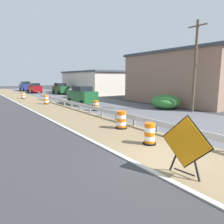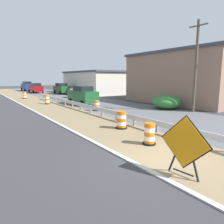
{
  "view_description": "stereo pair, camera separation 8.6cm",
  "coord_description": "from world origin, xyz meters",
  "px_view_note": "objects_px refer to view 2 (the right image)",
  "views": [
    {
      "loc": [
        -6.11,
        -4.82,
        3.15
      ],
      "look_at": [
        0.66,
        4.87,
        1.16
      ],
      "focal_mm": 32.98,
      "sensor_mm": 36.0,
      "label": 1
    },
    {
      "loc": [
        -6.04,
        -4.86,
        3.15
      ],
      "look_at": [
        0.66,
        4.87,
        1.16
      ],
      "focal_mm": 32.98,
      "sensor_mm": 36.0,
      "label": 2
    }
  ],
  "objects_px": {
    "traffic_barrel_mid": "(97,106)",
    "car_mid_far_lane": "(81,92)",
    "warning_sign_diamond": "(185,144)",
    "car_trailing_far_lane": "(36,88)",
    "car_trailing_near_lane": "(62,88)",
    "car_lead_far_lane": "(83,95)",
    "traffic_barrel_close": "(121,121)",
    "traffic_barrel_farther": "(25,96)",
    "traffic_barrel_far": "(47,100)",
    "car_lead_near_lane": "(27,86)",
    "utility_pole_near": "(196,65)",
    "traffic_barrel_nearest": "(149,135)"
  },
  "relations": [
    {
      "from": "traffic_barrel_mid",
      "to": "car_mid_far_lane",
      "type": "height_order",
      "value": "car_mid_far_lane"
    },
    {
      "from": "warning_sign_diamond",
      "to": "car_trailing_far_lane",
      "type": "relative_size",
      "value": 0.42
    },
    {
      "from": "car_trailing_near_lane",
      "to": "car_lead_far_lane",
      "type": "distance_m",
      "value": 16.78
    },
    {
      "from": "traffic_barrel_close",
      "to": "traffic_barrel_farther",
      "type": "relative_size",
      "value": 1.13
    },
    {
      "from": "traffic_barrel_far",
      "to": "car_lead_near_lane",
      "type": "distance_m",
      "value": 27.59
    },
    {
      "from": "traffic_barrel_far",
      "to": "traffic_barrel_farther",
      "type": "xyz_separation_m",
      "value": [
        -0.81,
        8.41,
        -0.06
      ]
    },
    {
      "from": "car_lead_far_lane",
      "to": "car_trailing_far_lane",
      "type": "distance_m",
      "value": 22.43
    },
    {
      "from": "warning_sign_diamond",
      "to": "traffic_barrel_mid",
      "type": "xyz_separation_m",
      "value": [
        4.41,
        13.05,
        -0.63
      ]
    },
    {
      "from": "traffic_barrel_mid",
      "to": "utility_pole_near",
      "type": "bearing_deg",
      "value": -38.94
    },
    {
      "from": "car_lead_far_lane",
      "to": "car_mid_far_lane",
      "type": "xyz_separation_m",
      "value": [
        3.19,
        6.98,
        -0.1
      ]
    },
    {
      "from": "traffic_barrel_far",
      "to": "car_mid_far_lane",
      "type": "height_order",
      "value": "car_mid_far_lane"
    },
    {
      "from": "traffic_barrel_mid",
      "to": "traffic_barrel_farther",
      "type": "height_order",
      "value": "traffic_barrel_mid"
    },
    {
      "from": "traffic_barrel_close",
      "to": "traffic_barrel_farther",
      "type": "distance_m",
      "value": 22.99
    },
    {
      "from": "traffic_barrel_far",
      "to": "car_lead_far_lane",
      "type": "relative_size",
      "value": 0.23
    },
    {
      "from": "traffic_barrel_far",
      "to": "traffic_barrel_farther",
      "type": "bearing_deg",
      "value": 95.52
    },
    {
      "from": "warning_sign_diamond",
      "to": "utility_pole_near",
      "type": "xyz_separation_m",
      "value": [
        11.41,
        7.4,
        3.14
      ]
    },
    {
      "from": "traffic_barrel_close",
      "to": "utility_pole_near",
      "type": "bearing_deg",
      "value": 7.64
    },
    {
      "from": "traffic_barrel_close",
      "to": "car_mid_far_lane",
      "type": "distance_m",
      "value": 20.09
    },
    {
      "from": "traffic_barrel_far",
      "to": "car_lead_near_lane",
      "type": "bearing_deg",
      "value": 82.32
    },
    {
      "from": "utility_pole_near",
      "to": "car_lead_far_lane",
      "type": "bearing_deg",
      "value": 118.75
    },
    {
      "from": "traffic_barrel_nearest",
      "to": "car_lead_far_lane",
      "type": "bearing_deg",
      "value": 74.92
    },
    {
      "from": "traffic_barrel_close",
      "to": "car_trailing_far_lane",
      "type": "height_order",
      "value": "car_trailing_far_lane"
    },
    {
      "from": "warning_sign_diamond",
      "to": "traffic_barrel_nearest",
      "type": "height_order",
      "value": "warning_sign_diamond"
    },
    {
      "from": "car_lead_near_lane",
      "to": "car_trailing_near_lane",
      "type": "distance_m",
      "value": 13.94
    },
    {
      "from": "car_trailing_near_lane",
      "to": "car_trailing_far_lane",
      "type": "height_order",
      "value": "car_trailing_near_lane"
    },
    {
      "from": "traffic_barrel_mid",
      "to": "car_trailing_far_lane",
      "type": "xyz_separation_m",
      "value": [
        1.44,
        27.55,
        0.57
      ]
    },
    {
      "from": "traffic_barrel_close",
      "to": "traffic_barrel_far",
      "type": "distance_m",
      "value": 14.57
    },
    {
      "from": "car_lead_near_lane",
      "to": "traffic_barrel_close",
      "type": "bearing_deg",
      "value": 172.97
    },
    {
      "from": "car_lead_far_lane",
      "to": "traffic_barrel_mid",
      "type": "bearing_deg",
      "value": 167.71
    },
    {
      "from": "traffic_barrel_far",
      "to": "car_trailing_far_lane",
      "type": "bearing_deg",
      "value": 79.22
    },
    {
      "from": "traffic_barrel_far",
      "to": "car_mid_far_lane",
      "type": "distance_m",
      "value": 7.99
    },
    {
      "from": "traffic_barrel_mid",
      "to": "traffic_barrel_nearest",
      "type": "bearing_deg",
      "value": -106.65
    },
    {
      "from": "traffic_barrel_nearest",
      "to": "utility_pole_near",
      "type": "relative_size",
      "value": 0.13
    },
    {
      "from": "traffic_barrel_mid",
      "to": "car_lead_far_lane",
      "type": "bearing_deg",
      "value": 78.07
    },
    {
      "from": "traffic_barrel_far",
      "to": "utility_pole_near",
      "type": "bearing_deg",
      "value": -54.95
    },
    {
      "from": "traffic_barrel_nearest",
      "to": "car_mid_far_lane",
      "type": "bearing_deg",
      "value": 71.82
    },
    {
      "from": "utility_pole_near",
      "to": "traffic_barrel_nearest",
      "type": "bearing_deg",
      "value": -155.97
    },
    {
      "from": "traffic_barrel_farther",
      "to": "car_lead_far_lane",
      "type": "relative_size",
      "value": 0.2
    },
    {
      "from": "warning_sign_diamond",
      "to": "traffic_barrel_close",
      "type": "distance_m",
      "value": 6.55
    },
    {
      "from": "car_trailing_near_lane",
      "to": "car_lead_near_lane",
      "type": "bearing_deg",
      "value": -165.5
    },
    {
      "from": "traffic_barrel_close",
      "to": "traffic_barrel_mid",
      "type": "relative_size",
      "value": 1.12
    },
    {
      "from": "traffic_barrel_close",
      "to": "traffic_barrel_nearest",
      "type": "bearing_deg",
      "value": -103.6
    },
    {
      "from": "warning_sign_diamond",
      "to": "car_trailing_far_lane",
      "type": "bearing_deg",
      "value": -104.48
    },
    {
      "from": "traffic_barrel_nearest",
      "to": "car_lead_far_lane",
      "type": "xyz_separation_m",
      "value": [
        4.11,
        15.25,
        0.61
      ]
    },
    {
      "from": "traffic_barrel_nearest",
      "to": "traffic_barrel_farther",
      "type": "xyz_separation_m",
      "value": [
        -0.13,
        26.2,
        -0.04
      ]
    },
    {
      "from": "car_lead_near_lane",
      "to": "utility_pole_near",
      "type": "bearing_deg",
      "value": -174.21
    },
    {
      "from": "warning_sign_diamond",
      "to": "car_mid_far_lane",
      "type": "height_order",
      "value": "warning_sign_diamond"
    },
    {
      "from": "warning_sign_diamond",
      "to": "traffic_barrel_nearest",
      "type": "xyz_separation_m",
      "value": [
        1.38,
        2.93,
        -0.6
      ]
    },
    {
      "from": "traffic_barrel_close",
      "to": "traffic_barrel_mid",
      "type": "distance_m",
      "value": 7.25
    },
    {
      "from": "traffic_barrel_nearest",
      "to": "traffic_barrel_mid",
      "type": "height_order",
      "value": "traffic_barrel_nearest"
    }
  ]
}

